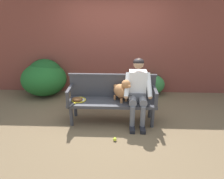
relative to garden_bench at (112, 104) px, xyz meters
The scene contains 14 objects.
ground_plane 0.41m from the garden_bench, ahead, with size 40.00×40.00×0.00m, color brown.
brick_garden_fence 1.99m from the garden_bench, 90.00° to the left, with size 8.00×0.30×2.59m, color brown.
hedge_bush_mid_left 1.71m from the garden_bench, 57.07° to the left, with size 0.84×0.51×0.59m, color #337538.
hedge_bush_mid_right 2.31m from the garden_bench, 142.58° to the left, with size 0.96×0.87×0.96m, color #194C1E.
hedge_bush_far_left 2.31m from the garden_bench, 143.84° to the left, with size 1.18×1.13×0.88m, color #1E5B23.
garden_bench is the anchor object (origin of this frame).
bench_backrest 0.39m from the garden_bench, 90.00° to the left, with size 1.82×0.06×0.50m.
bench_armrest_left_end 0.89m from the garden_bench, behind, with size 0.06×0.52×0.28m.
bench_armrest_right_end 0.89m from the garden_bench, ahead, with size 0.06×0.52×0.28m.
person_seated 0.60m from the garden_bench, ahead, with size 0.56×0.66×1.34m.
dog_on_bench 0.36m from the garden_bench, ahead, with size 0.41×0.44×0.48m.
tennis_racket 0.69m from the garden_bench, behind, with size 0.36×0.58×0.03m.
baseball_glove 0.71m from the garden_bench, behind, with size 0.22×0.17×0.09m, color brown.
tennis_ball 0.80m from the garden_bench, 83.59° to the right, with size 0.07×0.07×0.07m, color #CCDB33.
Camera 1 is at (0.15, -3.90, 2.30)m, focal length 34.07 mm.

